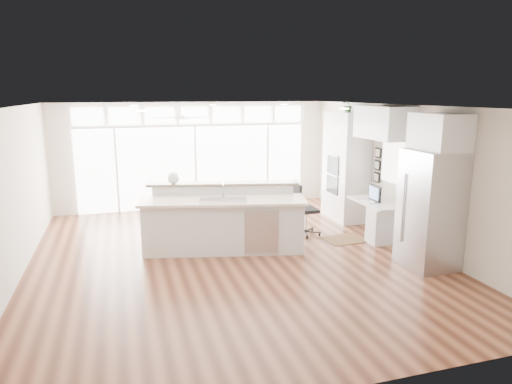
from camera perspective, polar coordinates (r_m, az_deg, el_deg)
name	(u,v)px	position (r m, az deg, el deg)	size (l,w,h in m)	color
floor	(233,258)	(8.38, -2.94, -8.21)	(7.00, 8.00, 0.02)	#482416
ceiling	(231,106)	(7.85, -3.16, 10.66)	(7.00, 8.00, 0.02)	white
wall_back	(195,155)	(11.88, -7.67, 4.57)	(7.00, 0.04, 2.70)	beige
wall_front	(334,265)	(4.36, 9.74, -8.98)	(7.00, 0.04, 2.70)	beige
wall_left	(11,197)	(7.96, -28.34, -0.59)	(0.04, 8.00, 2.70)	beige
wall_right	(404,174)	(9.45, 18.05, 2.10)	(0.04, 8.00, 2.70)	beige
glass_wall	(195,167)	(11.86, -7.58, 3.10)	(5.80, 0.06, 2.08)	white
transom_row	(194,115)	(11.73, -7.77, 9.52)	(5.90, 0.06, 0.40)	white
desk_window	(394,162)	(9.64, 16.92, 3.57)	(0.04, 0.85, 0.85)	white
ceiling_fan	(180,113)	(10.52, -9.50, 9.71)	(1.16, 1.16, 0.32)	white
recessed_lights	(228,107)	(8.05, -3.50, 10.55)	(3.40, 3.00, 0.02)	#EFE6CB
oven_cabinet	(346,166)	(10.81, 11.16, 3.16)	(0.64, 1.20, 2.50)	silver
desk_nook	(377,219)	(9.70, 14.87, -3.32)	(0.72, 1.30, 0.76)	silver
upper_cabinets	(384,123)	(9.40, 15.74, 8.35)	(0.64, 1.30, 0.64)	silver
refrigerator	(430,209)	(8.23, 20.96, -2.04)	(0.76, 0.90, 2.00)	#B3B3B8
fridge_cabinet	(440,132)	(8.06, 22.01, 6.99)	(0.64, 0.90, 0.60)	silver
framed_photos	(378,165)	(10.18, 14.95, 3.27)	(0.06, 0.22, 0.80)	black
kitchen_island	(224,219)	(8.57, -4.08, -3.41)	(3.06, 1.15, 1.22)	silver
rug	(346,239)	(9.50, 11.13, -5.83)	(0.86, 0.62, 0.01)	#362111
office_chair	(306,210)	(9.55, 6.26, -2.20)	(0.57, 0.52, 1.09)	black
fishbowl	(173,178)	(8.86, -10.29, 1.73)	(0.22, 0.22, 0.22)	silver
monitor	(375,193)	(9.53, 14.64, -0.13)	(0.07, 0.43, 0.36)	black
keyboard	(367,202)	(9.48, 13.70, -1.20)	(0.12, 0.31, 0.02)	white
potted_plant	(348,106)	(10.68, 11.47, 10.45)	(0.28, 0.32, 0.25)	#295625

